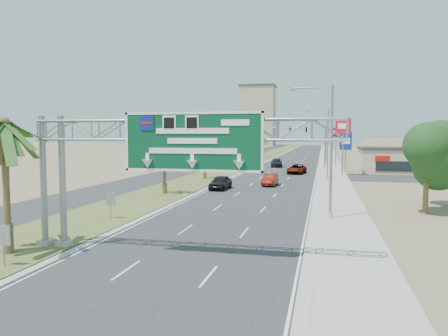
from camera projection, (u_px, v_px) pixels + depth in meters
road at (298, 158)px, 120.13m from camera, size 12.00×300.00×0.02m
sidewalk_right at (329, 158)px, 118.24m from camera, size 4.00×300.00×0.10m
median_grass at (262, 157)px, 122.35m from camera, size 7.00×300.00×0.12m
opposing_road at (237, 157)px, 123.90m from camera, size 8.00×300.00×0.02m
sign_gantry at (166, 140)px, 22.63m from camera, size 16.75×1.24×7.50m
palm_near at (4, 124)px, 22.50m from camera, size 5.70×5.70×8.35m
palm_row_b at (164, 148)px, 46.05m from camera, size 3.99×3.99×5.95m
palm_row_c at (204, 140)px, 61.54m from camera, size 3.99×3.99×6.75m
palm_row_d at (231, 145)px, 79.13m from camera, size 3.99×3.99×5.45m
palm_row_e at (248, 140)px, 97.55m from camera, size 3.99×3.99×6.15m
palm_row_f at (263, 141)px, 121.88m from camera, size 3.99×3.99×5.75m
streetlight_near at (328, 157)px, 32.61m from camera, size 3.27×0.44×10.00m
streetlight_mid at (326, 146)px, 61.77m from camera, size 3.27×0.44×10.00m
streetlight_far at (325, 142)px, 96.76m from camera, size 3.27×0.44×10.00m
signal_mast at (314, 143)px, 81.65m from camera, size 10.28×0.71×8.00m
store_building at (416, 161)px, 72.32m from camera, size 18.00×10.00×4.00m
oak_near at (427, 158)px, 34.80m from camera, size 4.50×4.50×6.80m
median_signback_a at (3, 238)px, 20.66m from camera, size 0.75×0.08×2.08m
median_signback_b at (110, 201)px, 32.48m from camera, size 0.75×0.08×2.08m
tower_distant at (258, 116)px, 261.98m from camera, size 20.00×16.00×35.00m
building_distant_left at (194, 143)px, 178.50m from camera, size 24.00×14.00×6.00m
building_distant_right at (396, 146)px, 142.43m from camera, size 20.00×12.00×5.00m
car_left_lane at (221, 183)px, 50.63m from camera, size 2.13×4.82×1.61m
car_mid_lane at (270, 180)px, 54.39m from camera, size 1.66×4.56×1.49m
car_right_lane at (297, 169)px, 70.92m from camera, size 3.19×5.70×1.50m
car_far at (277, 163)px, 85.60m from camera, size 2.75×5.65×1.58m
pole_sign_red_near at (343, 130)px, 67.35m from camera, size 2.34×1.18×9.07m
pole_sign_blue at (346, 142)px, 73.09m from camera, size 2.02×0.59×7.01m
pole_sign_red_far at (336, 135)px, 85.21m from camera, size 2.20×0.84×7.91m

